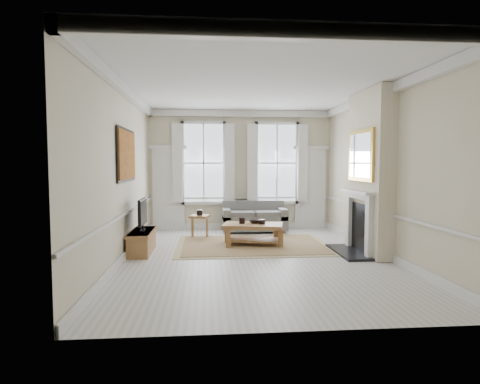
{
  "coord_description": "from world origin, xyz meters",
  "views": [
    {
      "loc": [
        -0.97,
        -7.89,
        1.87
      ],
      "look_at": [
        -0.23,
        1.0,
        1.25
      ],
      "focal_mm": 30.0,
      "sensor_mm": 36.0,
      "label": 1
    }
  ],
  "objects": [
    {
      "name": "ceramic_pot_a",
      "position": [
        -0.16,
        1.24,
        0.57
      ],
      "size": [
        0.14,
        0.14,
        0.14
      ],
      "primitive_type": "cylinder",
      "color": "black",
      "rests_on": "coffee_table"
    },
    {
      "name": "bowl",
      "position": [
        0.14,
        1.29,
        0.54
      ],
      "size": [
        0.33,
        0.33,
        0.07
      ],
      "primitive_type": "imported",
      "rotation": [
        0.0,
        0.0,
        0.22
      ],
      "color": "black",
      "rests_on": "coffee_table"
    },
    {
      "name": "door_right",
      "position": [
        2.05,
        3.56,
        1.15
      ],
      "size": [
        0.9,
        0.08,
        2.3
      ],
      "primitive_type": "cube",
      "color": "silver",
      "rests_on": "floor"
    },
    {
      "name": "sofa",
      "position": [
        0.34,
        3.11,
        0.35
      ],
      "size": [
        1.75,
        0.85,
        0.84
      ],
      "color": "#595956",
      "rests_on": "floor"
    },
    {
      "name": "ceiling",
      "position": [
        0.0,
        0.0,
        3.4
      ],
      "size": [
        7.2,
        7.2,
        0.0
      ],
      "primitive_type": "plane",
      "rotation": [
        3.14,
        0.0,
        0.0
      ],
      "color": "white",
      "rests_on": "back_wall"
    },
    {
      "name": "right_wall",
      "position": [
        2.6,
        0.0,
        1.7
      ],
      "size": [
        0.0,
        7.2,
        7.2
      ],
      "primitive_type": "plane",
      "rotation": [
        1.57,
        0.0,
        -1.57
      ],
      "color": "beige",
      "rests_on": "floor"
    },
    {
      "name": "window_left",
      "position": [
        -1.05,
        3.55,
        1.9
      ],
      "size": [
        1.26,
        0.2,
        2.2
      ],
      "primitive_type": null,
      "color": "#B2BCC6",
      "rests_on": "back_wall"
    },
    {
      "name": "coffee_table",
      "position": [
        0.09,
        1.19,
        0.42
      ],
      "size": [
        1.47,
        1.05,
        0.5
      ],
      "rotation": [
        0.0,
        0.0,
        -0.21
      ],
      "color": "olive",
      "rests_on": "rug"
    },
    {
      "name": "left_wall",
      "position": [
        -2.6,
        0.0,
        1.7
      ],
      "size": [
        0.0,
        7.2,
        7.2
      ],
      "primitive_type": "plane",
      "rotation": [
        1.57,
        0.0,
        1.57
      ],
      "color": "beige",
      "rests_on": "floor"
    },
    {
      "name": "tv",
      "position": [
        -2.32,
        0.63,
        0.86
      ],
      "size": [
        0.08,
        0.9,
        0.68
      ],
      "color": "black",
      "rests_on": "tv_stand"
    },
    {
      "name": "back_wall",
      "position": [
        0.0,
        3.6,
        1.7
      ],
      "size": [
        5.2,
        0.0,
        5.2
      ],
      "primitive_type": "plane",
      "rotation": [
        1.57,
        0.0,
        0.0
      ],
      "color": "beige",
      "rests_on": "floor"
    },
    {
      "name": "hearth",
      "position": [
        2.0,
        0.2,
        0.03
      ],
      "size": [
        0.55,
        1.5,
        0.05
      ],
      "primitive_type": "cube",
      "color": "black",
      "rests_on": "floor"
    },
    {
      "name": "side_table",
      "position": [
        -1.15,
        2.44,
        0.44
      ],
      "size": [
        0.56,
        0.56,
        0.55
      ],
      "rotation": [
        0.0,
        0.0,
        -0.28
      ],
      "color": "olive",
      "rests_on": "floor"
    },
    {
      "name": "tv_stand",
      "position": [
        -2.34,
        0.63,
        0.23
      ],
      "size": [
        0.42,
        1.31,
        0.47
      ],
      "primitive_type": "cube",
      "color": "olive",
      "rests_on": "floor"
    },
    {
      "name": "rug",
      "position": [
        0.09,
        1.19,
        0.01
      ],
      "size": [
        3.5,
        2.6,
        0.02
      ],
      "primitive_type": "cube",
      "color": "#926D4B",
      "rests_on": "floor"
    },
    {
      "name": "ceramic_pot_b",
      "position": [
        0.29,
        1.14,
        0.56
      ],
      "size": [
        0.15,
        0.15,
        0.11
      ],
      "primitive_type": "cylinder",
      "color": "black",
      "rests_on": "coffee_table"
    },
    {
      "name": "floor",
      "position": [
        0.0,
        0.0,
        0.0
      ],
      "size": [
        7.2,
        7.2,
        0.0
      ],
      "primitive_type": "plane",
      "color": "#B7B5AD",
      "rests_on": "ground"
    },
    {
      "name": "door_left",
      "position": [
        -2.05,
        3.56,
        1.15
      ],
      "size": [
        0.9,
        0.08,
        2.3
      ],
      "primitive_type": "cube",
      "color": "silver",
      "rests_on": "floor"
    },
    {
      "name": "window_right",
      "position": [
        1.05,
        3.55,
        1.9
      ],
      "size": [
        1.26,
        0.2,
        2.2
      ],
      "primitive_type": null,
      "color": "#B2BCC6",
      "rests_on": "back_wall"
    },
    {
      "name": "chimney_breast",
      "position": [
        2.43,
        0.2,
        1.7
      ],
      "size": [
        0.35,
        1.7,
        3.38
      ],
      "primitive_type": "cube",
      "color": "beige",
      "rests_on": "floor"
    },
    {
      "name": "mirror",
      "position": [
        2.21,
        0.2,
        2.05
      ],
      "size": [
        0.06,
        1.26,
        1.06
      ],
      "primitive_type": "cube",
      "color": "gold",
      "rests_on": "chimney_breast"
    },
    {
      "name": "painting",
      "position": [
        -2.56,
        0.3,
        2.05
      ],
      "size": [
        0.05,
        1.66,
        1.06
      ],
      "primitive_type": "cube",
      "color": "#A86B1C",
      "rests_on": "left_wall"
    },
    {
      "name": "fireplace",
      "position": [
        2.2,
        0.2,
        0.73
      ],
      "size": [
        0.21,
        1.45,
        1.33
      ],
      "color": "silver",
      "rests_on": "floor"
    }
  ]
}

